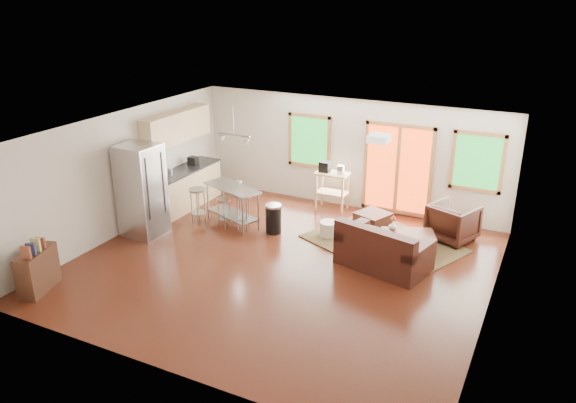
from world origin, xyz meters
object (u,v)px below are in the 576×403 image
at_px(rug, 383,244).
at_px(refrigerator, 142,190).
at_px(loveseat, 382,251).
at_px(armchair, 453,221).
at_px(island, 232,199).
at_px(kitchen_cart, 331,178).
at_px(ottoman, 373,222).
at_px(coffee_table, 408,236).

relative_size(rug, refrigerator, 1.44).
xyz_separation_m(rug, loveseat, (0.28, -1.00, 0.34)).
relative_size(loveseat, armchair, 2.09).
bearing_deg(armchair, refrigerator, 45.27).
bearing_deg(island, rug, 8.16).
relative_size(loveseat, kitchen_cart, 1.58).
distance_m(ottoman, refrigerator, 4.95).
bearing_deg(kitchen_cart, refrigerator, -134.48).
relative_size(coffee_table, kitchen_cart, 1.01).
xyz_separation_m(armchair, island, (-4.54, -1.32, 0.17)).
bearing_deg(armchair, kitchen_cart, 12.43).
height_order(loveseat, refrigerator, refrigerator).
relative_size(rug, loveseat, 1.54).
xyz_separation_m(refrigerator, kitchen_cart, (3.02, 3.07, -0.19)).
height_order(loveseat, kitchen_cart, kitchen_cart).
xyz_separation_m(ottoman, refrigerator, (-4.31, -2.32, 0.78)).
distance_m(rug, island, 3.41).
bearing_deg(ottoman, coffee_table, -35.93).
bearing_deg(coffee_table, armchair, 55.19).
relative_size(rug, kitchen_cart, 2.44).
bearing_deg(rug, kitchen_cart, 142.51).
distance_m(ottoman, island, 3.11).
distance_m(coffee_table, armchair, 1.19).
bearing_deg(kitchen_cart, coffee_table, -32.78).
bearing_deg(coffee_table, island, -174.91).
height_order(refrigerator, island, refrigerator).
height_order(coffee_table, armchair, armchair).
height_order(coffee_table, island, island).
bearing_deg(rug, coffee_table, -14.00).
bearing_deg(loveseat, island, -174.50).
bearing_deg(coffee_table, kitchen_cart, 147.22).
bearing_deg(ottoman, loveseat, -65.79).
bearing_deg(coffee_table, ottoman, 144.07).
bearing_deg(rug, refrigerator, -159.63).
bearing_deg(refrigerator, loveseat, 9.64).
xyz_separation_m(loveseat, ottoman, (-0.70, 1.56, -0.14)).
relative_size(loveseat, ottoman, 2.94).
distance_m(coffee_table, kitchen_cart, 2.71).
distance_m(rug, kitchen_cart, 2.30).
bearing_deg(loveseat, refrigerator, -157.66).
bearing_deg(island, loveseat, -8.29).
distance_m(rug, armchair, 1.53).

